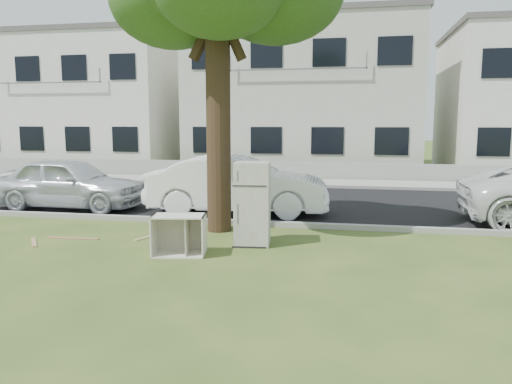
% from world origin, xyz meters
% --- Properties ---
extents(ground, '(120.00, 120.00, 0.00)m').
position_xyz_m(ground, '(0.00, 0.00, 0.00)').
color(ground, '#374E1C').
extents(road, '(120.00, 7.00, 0.01)m').
position_xyz_m(road, '(0.00, 6.00, 0.01)').
color(road, black).
rests_on(road, ground).
extents(kerb_near, '(120.00, 0.18, 0.12)m').
position_xyz_m(kerb_near, '(0.00, 2.45, 0.00)').
color(kerb_near, gray).
rests_on(kerb_near, ground).
extents(kerb_far, '(120.00, 0.18, 0.12)m').
position_xyz_m(kerb_far, '(0.00, 9.55, 0.00)').
color(kerb_far, gray).
rests_on(kerb_far, ground).
extents(sidewalk, '(120.00, 2.80, 0.01)m').
position_xyz_m(sidewalk, '(0.00, 11.00, 0.01)').
color(sidewalk, gray).
rests_on(sidewalk, ground).
extents(low_wall, '(120.00, 0.15, 0.70)m').
position_xyz_m(low_wall, '(0.00, 12.60, 0.35)').
color(low_wall, gray).
rests_on(low_wall, ground).
extents(townhouse_left, '(10.20, 8.16, 7.04)m').
position_xyz_m(townhouse_left, '(-12.00, 17.50, 3.52)').
color(townhouse_left, white).
rests_on(townhouse_left, ground).
extents(townhouse_center, '(11.22, 8.16, 7.44)m').
position_xyz_m(townhouse_center, '(0.00, 17.50, 3.72)').
color(townhouse_center, '#B6B4A6').
rests_on(townhouse_center, ground).
extents(fridge, '(0.74, 0.70, 1.65)m').
position_xyz_m(fridge, '(0.59, 0.67, 0.83)').
color(fridge, beige).
rests_on(fridge, ground).
extents(cabinet, '(1.04, 0.75, 0.74)m').
position_xyz_m(cabinet, '(-0.58, -0.35, 0.37)').
color(cabinet, white).
rests_on(cabinet, ground).
extents(plank_a, '(1.14, 0.14, 0.02)m').
position_xyz_m(plank_a, '(-3.20, 0.42, 0.01)').
color(plank_a, '#956C48').
rests_on(plank_a, ground).
extents(plank_b, '(0.58, 0.74, 0.02)m').
position_xyz_m(plank_b, '(-3.80, -0.04, 0.01)').
color(plank_b, '#A57856').
rests_on(plank_b, ground).
extents(plank_c, '(0.32, 0.70, 0.02)m').
position_xyz_m(plank_c, '(-1.72, 0.81, 0.01)').
color(plank_c, tan).
rests_on(plank_c, ground).
extents(car_center, '(4.87, 2.03, 1.56)m').
position_xyz_m(car_center, '(-0.44, 3.85, 0.78)').
color(car_center, white).
rests_on(car_center, ground).
extents(car_left, '(4.30, 1.80, 1.45)m').
position_xyz_m(car_left, '(-5.30, 3.77, 0.73)').
color(car_left, silver).
rests_on(car_left, ground).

